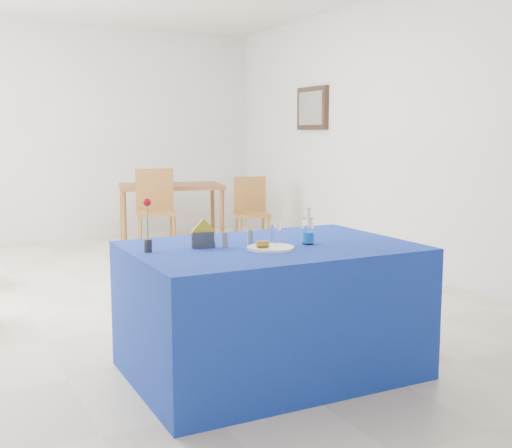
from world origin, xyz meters
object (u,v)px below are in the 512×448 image
Objects in this scene: plate at (271,248)px; water_bottle at (308,232)px; chair_bg_left at (155,205)px; chair_bg_right at (251,208)px; blue_table at (271,309)px; oak_table at (171,190)px.

water_bottle reaches higher than plate.
chair_bg_left is at bearing 80.82° from plate.
water_bottle is at bearing -94.98° from chair_bg_right.
chair_bg_left reaches higher than water_bottle.
water_bottle is at bearing -80.69° from chair_bg_left.
blue_table is at bearing -98.05° from chair_bg_right.
water_bottle is 4.68m from oak_table.
blue_table is 4.06m from chair_bg_right.
plate is at bearing -84.41° from chair_bg_left.
water_bottle reaches higher than chair_bg_right.
blue_table is 7.44× the size of water_bottle.
oak_table is 1.63× the size of chair_bg_right.
blue_table is 1.62× the size of chair_bg_left.
blue_table is 1.12× the size of oak_table.
plate is 0.18× the size of oak_table.
oak_table is (0.78, 4.61, -0.15)m from water_bottle.
water_bottle is 0.22× the size of chair_bg_left.
chair_bg_left is at bearing -176.27° from chair_bg_right.
plate reaches higher than oak_table.
water_bottle is at bearing -17.95° from blue_table.
oak_table is at bearing 80.38° from water_bottle.
oak_table is at bearing 77.26° from plate.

